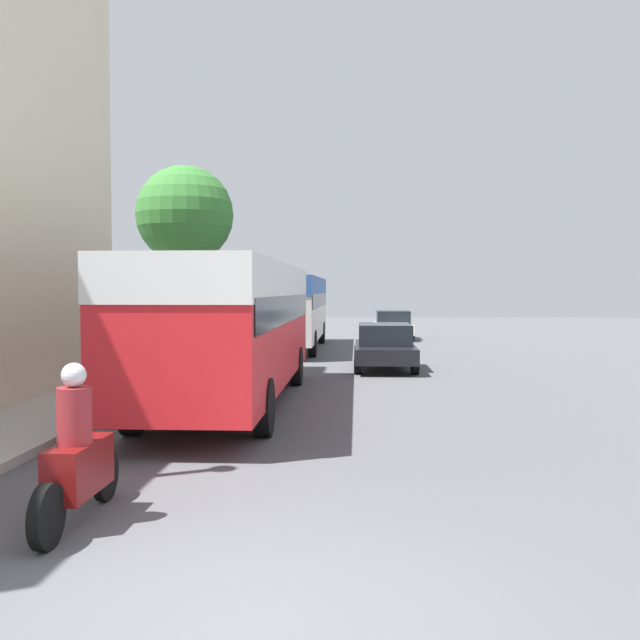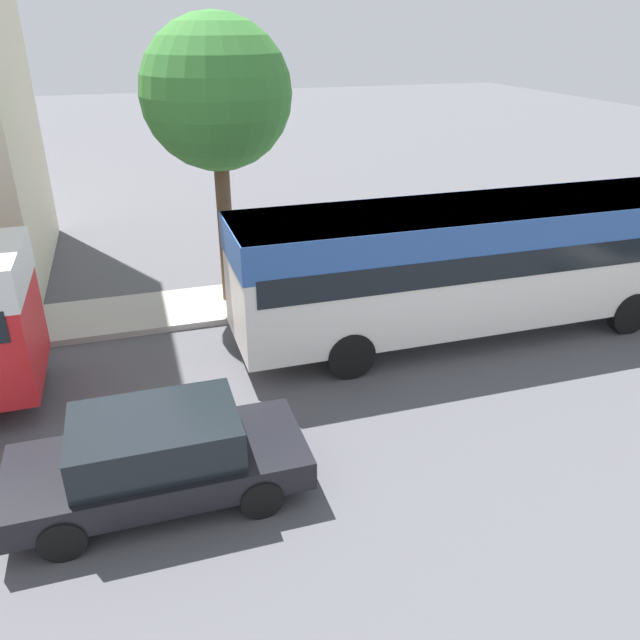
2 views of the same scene
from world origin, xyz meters
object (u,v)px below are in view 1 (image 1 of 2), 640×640
object	(u,v)px
motorcycle_behind_lead	(77,460)
car_crossing	(393,324)
pedestrian_near_curb	(212,325)
bus_lead	(231,314)
bus_following	(291,303)
car_far_curb	(385,345)

from	to	relation	value
motorcycle_behind_lead	car_crossing	xyz separation A→B (m)	(4.79, 28.92, 0.07)
car_crossing	pedestrian_near_curb	bearing A→B (deg)	-146.66
motorcycle_behind_lead	car_crossing	bearing A→B (deg)	80.59
bus_lead	bus_following	bearing A→B (deg)	90.20
car_crossing	bus_lead	bearing A→B (deg)	-102.17
bus_lead	motorcycle_behind_lead	size ratio (longest dim) A/B	4.76
car_far_curb	car_crossing	bearing A→B (deg)	86.06
bus_lead	car_crossing	size ratio (longest dim) A/B	2.33
bus_following	car_crossing	bearing A→B (deg)	54.77
car_crossing	pedestrian_near_curb	world-z (taller)	pedestrian_near_curb
bus_lead	car_far_curb	world-z (taller)	bus_lead
bus_following	pedestrian_near_curb	xyz separation A→B (m)	(-3.59, 1.12, -0.99)
car_crossing	car_far_curb	world-z (taller)	car_crossing
motorcycle_behind_lead	bus_following	bearing A→B (deg)	89.47
bus_lead	motorcycle_behind_lead	bearing A→B (deg)	-91.86
bus_lead	motorcycle_behind_lead	world-z (taller)	bus_lead
motorcycle_behind_lead	car_crossing	size ratio (longest dim) A/B	0.49
car_far_curb	bus_lead	bearing A→B (deg)	-116.54
car_crossing	bus_following	bearing A→B (deg)	-125.23
bus_lead	bus_following	distance (m)	14.54
bus_following	car_crossing	distance (m)	8.04
bus_following	motorcycle_behind_lead	world-z (taller)	bus_following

